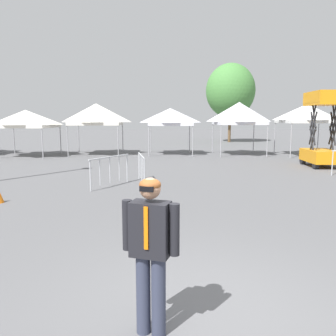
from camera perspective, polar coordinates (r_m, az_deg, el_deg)
name	(u,v)px	position (r m, az deg, el deg)	size (l,w,h in m)	color
ground_plane	(208,312)	(4.66, 6.66, -22.74)	(140.00, 140.00, 0.00)	#5B5B5E
canopy_tent_right_of_center	(26,119)	(23.64, -22.63, 7.58)	(3.59, 3.59, 2.93)	#9E9EA3
canopy_tent_center	(96,114)	(23.45, -11.86, 8.76)	(3.30, 3.30, 3.38)	#9E9EA3
canopy_tent_far_right	(170,117)	(22.95, 0.41, 8.53)	(2.99, 2.99, 3.07)	#9E9EA3
canopy_tent_behind_center	(239,113)	(23.12, 11.78, 8.90)	(3.08, 3.08, 3.45)	#9E9EA3
canopy_tent_behind_left	(307,114)	(23.89, 22.17, 8.42)	(3.25, 3.25, 3.32)	#9E9EA3
scissor_lift	(322,144)	(18.67, 24.30, 3.69)	(1.57, 2.40, 3.70)	black
person_foreground	(150,246)	(3.80, -2.94, -12.80)	(0.62, 0.37, 1.78)	#33384C
tree_behind_tents_right	(230,91)	(35.52, 10.37, 12.57)	(4.88, 4.88, 7.82)	brown
crowd_barrier_mid_lot	(141,163)	(12.60, -4.45, 0.76)	(0.33, 2.09, 1.08)	#B7BABF
crowd_barrier_near_person	(110,165)	(12.26, -9.67, 0.45)	(1.18, 1.79, 1.08)	#B7BABF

